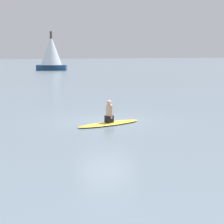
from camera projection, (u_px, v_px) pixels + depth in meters
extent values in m
plane|color=slate|center=(106.00, 121.00, 18.24)|extent=(400.00, 400.00, 0.00)
ellipsoid|color=gold|center=(109.00, 123.00, 17.35)|extent=(1.26, 3.24, 0.09)
cube|color=black|center=(109.00, 119.00, 17.32)|extent=(0.30, 0.35, 0.30)
cylinder|color=#D6AD8E|center=(109.00, 110.00, 17.27)|extent=(0.32, 0.32, 0.50)
sphere|color=#D6AD8E|center=(109.00, 102.00, 17.22)|extent=(0.20, 0.20, 0.20)
cylinder|color=#D6AD8E|center=(112.00, 112.00, 17.15)|extent=(0.09, 0.09, 0.55)
cylinder|color=#D6AD8E|center=(107.00, 111.00, 17.41)|extent=(0.09, 0.09, 0.55)
cube|color=navy|center=(52.00, 68.00, 72.86)|extent=(4.17, 5.38, 0.96)
cylinder|color=#4C4238|center=(51.00, 48.00, 72.36)|extent=(0.43, 0.43, 5.97)
cone|color=white|center=(51.00, 50.00, 72.41)|extent=(5.15, 5.15, 5.25)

